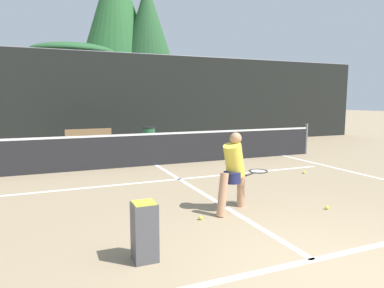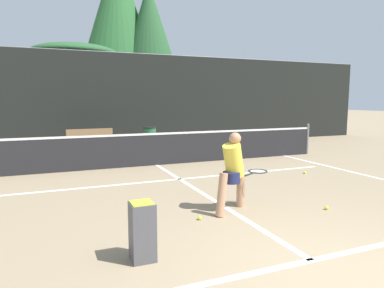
{
  "view_description": "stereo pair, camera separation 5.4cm",
  "coord_description": "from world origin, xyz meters",
  "px_view_note": "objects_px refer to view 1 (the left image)",
  "views": [
    {
      "loc": [
        -2.82,
        -2.42,
        1.9
      ],
      "look_at": [
        -0.0,
        4.33,
        0.95
      ],
      "focal_mm": 32.0,
      "sensor_mm": 36.0,
      "label": 1
    },
    {
      "loc": [
        -2.77,
        -2.44,
        1.9
      ],
      "look_at": [
        -0.0,
        4.33,
        0.95
      ],
      "focal_mm": 32.0,
      "sensor_mm": 36.0,
      "label": 2
    }
  ],
  "objects_px": {
    "player_practicing": "(234,169)",
    "courtside_bench": "(89,140)",
    "parked_car": "(118,127)",
    "ball_hopper": "(145,230)",
    "trash_bin": "(149,139)"
  },
  "relations": [
    {
      "from": "player_practicing",
      "to": "courtside_bench",
      "type": "xyz_separation_m",
      "value": [
        -1.58,
        7.65,
        -0.25
      ]
    },
    {
      "from": "courtside_bench",
      "to": "parked_car",
      "type": "relative_size",
      "value": 0.37
    },
    {
      "from": "parked_car",
      "to": "player_practicing",
      "type": "bearing_deg",
      "value": -91.24
    },
    {
      "from": "courtside_bench",
      "to": "parked_car",
      "type": "bearing_deg",
      "value": 65.45
    },
    {
      "from": "ball_hopper",
      "to": "trash_bin",
      "type": "distance_m",
      "value": 9.05
    },
    {
      "from": "ball_hopper",
      "to": "parked_car",
      "type": "distance_m",
      "value": 13.52
    },
    {
      "from": "courtside_bench",
      "to": "trash_bin",
      "type": "bearing_deg",
      "value": -6.39
    },
    {
      "from": "player_practicing",
      "to": "ball_hopper",
      "type": "xyz_separation_m",
      "value": [
        -1.89,
        -1.22,
        -0.35
      ]
    },
    {
      "from": "trash_bin",
      "to": "parked_car",
      "type": "xyz_separation_m",
      "value": [
        -0.31,
        4.64,
        0.11
      ]
    },
    {
      "from": "player_practicing",
      "to": "trash_bin",
      "type": "height_order",
      "value": "player_practicing"
    },
    {
      "from": "ball_hopper",
      "to": "courtside_bench",
      "type": "relative_size",
      "value": 0.43
    },
    {
      "from": "ball_hopper",
      "to": "courtside_bench",
      "type": "height_order",
      "value": "courtside_bench"
    },
    {
      "from": "trash_bin",
      "to": "ball_hopper",
      "type": "bearing_deg",
      "value": -105.83
    },
    {
      "from": "player_practicing",
      "to": "parked_car",
      "type": "bearing_deg",
      "value": 58.56
    },
    {
      "from": "courtside_bench",
      "to": "player_practicing",
      "type": "bearing_deg",
      "value": -80.57
    }
  ]
}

